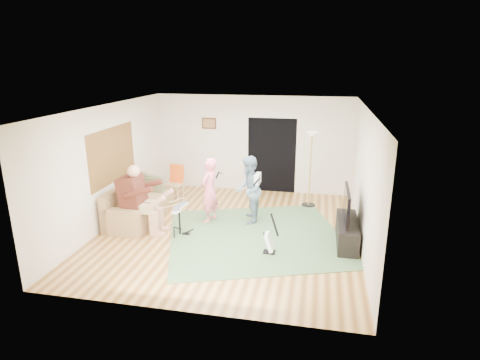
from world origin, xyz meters
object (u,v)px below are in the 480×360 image
singer (209,190)px  guitar_spare (270,242)px  sofa (137,207)px  tv_cabinet (347,232)px  television (347,204)px  guitarist (249,190)px  drum_kit (180,222)px  dining_chair (175,188)px  torchiere_lamp (311,156)px

singer → guitar_spare: singer is taller
sofa → tv_cabinet: 4.81m
guitar_spare → television: bearing=27.3°
guitarist → tv_cabinet: (2.17, -0.73, -0.53)m
singer → guitar_spare: size_ratio=1.82×
drum_kit → guitarist: bearing=36.4°
dining_chair → guitar_spare: bearing=-36.7°
sofa → drum_kit: bearing=-26.7°
torchiere_lamp → television: (0.80, -2.11, -0.47)m
sofa → torchiere_lamp: bearing=23.4°
singer → torchiere_lamp: (2.22, 1.50, 0.57)m
drum_kit → dining_chair: (-0.89, 2.14, 0.04)m
guitarist → television: guitarist is taller
drum_kit → torchiere_lamp: bearing=41.6°
drum_kit → dining_chair: dining_chair is taller
drum_kit → guitarist: guitarist is taller
guitar_spare → torchiere_lamp: size_ratio=0.43×
sofa → television: bearing=-4.8°
guitar_spare → sofa: bearing=160.9°
drum_kit → television: 3.50m
drum_kit → torchiere_lamp: size_ratio=0.35×
guitar_spare → torchiere_lamp: (0.64, 2.85, 1.08)m
guitarist → tv_cabinet: 2.35m
torchiere_lamp → tv_cabinet: size_ratio=1.38×
drum_kit → singer: bearing=63.1°
drum_kit → dining_chair: 2.32m
sofa → singer: singer is taller
guitarist → guitar_spare: bearing=17.3°
tv_cabinet → television: size_ratio=1.17×
tv_cabinet → guitar_spare: bearing=-153.5°
guitarist → torchiere_lamp: size_ratio=0.81×
torchiere_lamp → television: torchiere_lamp is taller
guitarist → torchiere_lamp: torchiere_lamp is taller
drum_kit → television: (3.45, 0.25, 0.56)m
singer → television: 3.08m
singer → guitar_spare: (1.58, -1.35, -0.52)m
sofa → guitarist: guitarist is taller
sofa → guitar_spare: sofa is taller
dining_chair → tv_cabinet: size_ratio=0.67×
sofa → television: television is taller
tv_cabinet → television: 0.60m
guitar_spare → dining_chair: 3.91m
tv_cabinet → television: (-0.05, 0.00, 0.60)m
drum_kit → guitarist: size_ratio=0.43×
sofa → dining_chair: size_ratio=2.25×
guitar_spare → torchiere_lamp: torchiere_lamp is taller
sofa → torchiere_lamp: torchiere_lamp is taller
television → singer: bearing=168.7°
torchiere_lamp → singer: bearing=-145.9°
singer → tv_cabinet: (3.07, -0.60, -0.51)m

